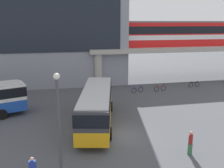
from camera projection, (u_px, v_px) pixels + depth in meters
ground_plane at (99, 100)px, 30.42m from camera, size 120.00×120.00×0.00m
station_building at (39, 20)px, 40.44m from camera, size 25.13×15.65×18.71m
elevated_platform at (192, 50)px, 41.38m from camera, size 33.82×6.97×5.32m
train at (202, 33)px, 41.07m from camera, size 25.51×2.96×3.84m
bus_main at (97, 103)px, 22.92m from camera, size 4.89×11.33×3.22m
bicycle_blue at (137, 90)px, 33.72m from camera, size 1.73×0.57×1.04m
bicycle_red at (160, 88)px, 34.52m from camera, size 1.78×0.34×1.04m
bicycle_black at (194, 84)px, 36.73m from camera, size 1.79×0.26×1.04m
pedestrian_by_bike_rack at (190, 144)px, 17.87m from camera, size 0.44×0.48×1.73m
lamp_post at (59, 119)px, 14.39m from camera, size 0.36×0.36×6.37m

